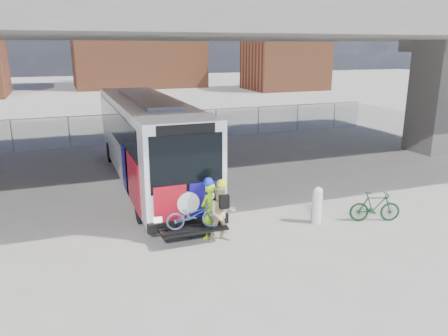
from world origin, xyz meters
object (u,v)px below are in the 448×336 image
cyclist_tan (222,213)px  cyclist_hivis (209,209)px  bollard (317,204)px  bike_parked (375,207)px  bus (148,134)px

cyclist_tan → cyclist_hivis: bearing=126.3°
cyclist_tan → bollard: bearing=5.0°
bollard → bike_parked: 1.99m
cyclist_hivis → cyclist_tan: cyclist_tan is taller
bus → bike_parked: bearing=-48.8°
bus → cyclist_hivis: bearing=-84.9°
cyclist_tan → bus: bearing=98.5°
bike_parked → cyclist_tan: bearing=106.2°
bus → bollard: size_ratio=10.26×
bus → cyclist_hivis: 6.47m
bollard → cyclist_tan: cyclist_tan is taller
bollard → bus: bearing=123.3°
bollard → bike_parked: bollard is taller
cyclist_hivis → bus: bearing=-120.7°
bollard → cyclist_hivis: cyclist_hivis is taller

